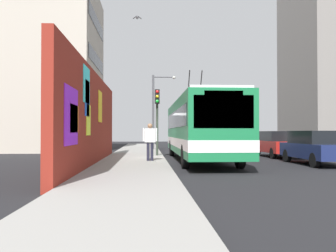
# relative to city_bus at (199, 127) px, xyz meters

# --- Properties ---
(ground_plane) EXTENTS (80.00, 80.00, 0.00)m
(ground_plane) POSITION_rel_city_bus_xyz_m (0.80, 1.80, -1.80)
(ground_plane) COLOR black
(sidewalk_slab) EXTENTS (48.00, 3.20, 0.15)m
(sidewalk_slab) POSITION_rel_city_bus_xyz_m (0.80, 3.40, -1.72)
(sidewalk_slab) COLOR gray
(sidewalk_slab) RESTS_ON ground_plane
(graffiti_wall) EXTENTS (14.83, 0.32, 4.16)m
(graffiti_wall) POSITION_rel_city_bus_xyz_m (-2.82, 5.15, 0.28)
(graffiti_wall) COLOR maroon
(graffiti_wall) RESTS_ON ground_plane
(building_far_left) EXTENTS (10.03, 7.94, 13.59)m
(building_far_left) POSITION_rel_city_bus_xyz_m (12.09, 11.00, 5.00)
(building_far_left) COLOR #B2A899
(building_far_left) RESTS_ON ground_plane
(building_far_right) EXTENTS (9.59, 7.19, 19.99)m
(building_far_right) POSITION_rel_city_bus_xyz_m (15.63, -15.20, 8.20)
(building_far_right) COLOR gray
(building_far_right) RESTS_ON ground_plane
(city_bus) EXTENTS (12.57, 2.60, 5.01)m
(city_bus) POSITION_rel_city_bus_xyz_m (0.00, 0.00, 0.00)
(city_bus) COLOR #19723F
(city_bus) RESTS_ON ground_plane
(parked_car_navy) EXTENTS (4.63, 1.90, 1.58)m
(parked_car_navy) POSITION_rel_city_bus_xyz_m (-2.48, -5.20, -0.96)
(parked_car_navy) COLOR navy
(parked_car_navy) RESTS_ON ground_plane
(parked_car_red) EXTENTS (4.44, 1.80, 1.58)m
(parked_car_red) POSITION_rel_city_bus_xyz_m (2.72, -5.20, -0.97)
(parked_car_red) COLOR #B21E19
(parked_car_red) RESTS_ON ground_plane
(pedestrian_at_curb) EXTENTS (0.24, 0.70, 1.78)m
(pedestrian_at_curb) POSITION_rel_city_bus_xyz_m (-1.67, 2.60, -0.59)
(pedestrian_at_curb) COLOR #1E1E2D
(pedestrian_at_curb) RESTS_ON sidewalk_slab
(traffic_light) EXTENTS (0.49, 0.28, 3.90)m
(traffic_light) POSITION_rel_city_bus_xyz_m (2.26, 2.15, 0.98)
(traffic_light) COLOR #2D382D
(traffic_light) RESTS_ON sidewalk_slab
(street_lamp) EXTENTS (0.44, 1.93, 6.02)m
(street_lamp) POSITION_rel_city_bus_xyz_m (10.50, 2.01, 1.86)
(street_lamp) COLOR #4C4C51
(street_lamp) RESTS_ON sidewalk_slab
(flying_pigeons) EXTENTS (0.32, 0.52, 0.18)m
(flying_pigeons) POSITION_rel_city_bus_xyz_m (3.02, 3.35, 6.68)
(flying_pigeons) COLOR slate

